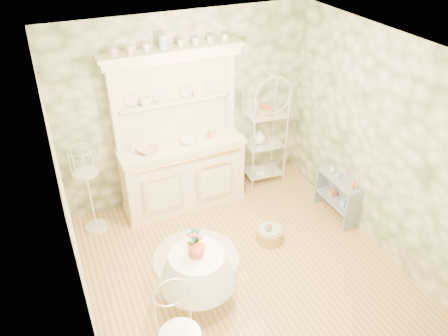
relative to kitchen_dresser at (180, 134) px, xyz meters
name	(u,v)px	position (x,y,z in m)	size (l,w,h in m)	color
floor	(240,265)	(0.20, -1.52, -1.15)	(3.60, 3.60, 0.00)	tan
ceiling	(246,52)	(0.20, -1.52, 1.56)	(3.60, 3.60, 0.00)	white
wall_left	(70,218)	(-1.60, -1.52, 0.21)	(3.60, 3.60, 0.00)	beige
wall_right	(376,142)	(2.00, -1.52, 0.21)	(3.60, 3.60, 0.00)	beige
wall_back	(187,110)	(0.20, 0.28, 0.21)	(3.60, 3.60, 0.00)	beige
wall_front	(346,295)	(0.20, -3.32, 0.21)	(3.60, 3.60, 0.00)	beige
kitchen_dresser	(180,134)	(0.00, 0.00, 0.00)	(1.87, 0.61, 2.29)	white
bakers_rack	(264,130)	(1.35, 0.08, -0.26)	(0.55, 0.39, 1.77)	white
side_shelf	(337,197)	(1.88, -1.15, -0.84)	(0.27, 0.72, 0.62)	#8391A3
round_table	(198,278)	(-0.47, -1.84, -0.77)	(0.69, 0.69, 0.75)	white
cafe_chair	(180,332)	(-0.90, -2.50, -0.65)	(0.45, 0.45, 0.99)	white
birdcage_stand	(89,188)	(-1.31, -0.07, -0.48)	(0.31, 0.31, 1.33)	white
floor_basket	(269,234)	(0.75, -1.26, -1.03)	(0.37, 0.37, 0.24)	tan
lace_rug	(196,258)	(-0.26, -1.17, -1.14)	(1.10, 1.10, 0.01)	white
bowl_floral	(147,151)	(-0.48, -0.04, -0.13)	(0.27, 0.27, 0.07)	white
bowl_white	(188,143)	(0.10, -0.04, -0.13)	(0.22, 0.22, 0.07)	white
cup_left	(145,103)	(-0.40, 0.16, 0.47)	(0.14, 0.14, 0.11)	white
cup_right	(196,95)	(0.30, 0.16, 0.47)	(0.09, 0.09, 0.09)	white
potted_geranium	(195,243)	(-0.47, -1.79, -0.30)	(0.17, 0.12, 0.32)	#3F7238
bottle_amber	(353,185)	(1.88, -1.41, -0.46)	(0.06, 0.06, 0.15)	#C16442
bottle_blue	(338,175)	(1.86, -1.11, -0.49)	(0.05, 0.05, 0.10)	#8CACDB
bottle_glass	(332,170)	(1.88, -0.96, -0.50)	(0.08, 0.08, 0.10)	silver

